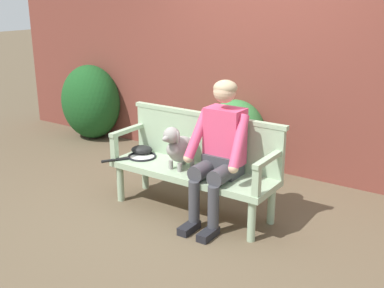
{
  "coord_description": "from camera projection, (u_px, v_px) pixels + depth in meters",
  "views": [
    {
      "loc": [
        2.35,
        -3.49,
        2.04
      ],
      "look_at": [
        0.0,
        0.0,
        0.68
      ],
      "focal_mm": 44.72,
      "sensor_mm": 36.0,
      "label": 1
    }
  ],
  "objects": [
    {
      "name": "ground_plane",
      "position": [
        192.0,
        211.0,
        4.63
      ],
      "size": [
        40.0,
        40.0,
        0.0
      ],
      "primitive_type": "plane",
      "color": "brown"
    },
    {
      "name": "brick_garden_fence",
      "position": [
        268.0,
        71.0,
        5.53
      ],
      "size": [
        8.0,
        0.3,
        2.29
      ],
      "primitive_type": "cube",
      "color": "brown",
      "rests_on": "ground"
    },
    {
      "name": "hedge_bush_far_left",
      "position": [
        221.0,
        143.0,
        5.68
      ],
      "size": [
        1.07,
        0.93,
        0.61
      ],
      "primitive_type": "ellipsoid",
      "color": "#337538",
      "rests_on": "ground"
    },
    {
      "name": "hedge_bush_mid_left",
      "position": [
        91.0,
        102.0,
        6.8
      ],
      "size": [
        0.89,
        0.74,
        1.05
      ],
      "primitive_type": "ellipsoid",
      "color": "#194C1E",
      "rests_on": "ground"
    },
    {
      "name": "hedge_bush_mid_right",
      "position": [
        235.0,
        135.0,
        5.62
      ],
      "size": [
        0.73,
        0.72,
        0.84
      ],
      "primitive_type": "ellipsoid",
      "color": "#337538",
      "rests_on": "ground"
    },
    {
      "name": "garden_bench",
      "position": [
        192.0,
        175.0,
        4.51
      ],
      "size": [
        1.64,
        0.51,
        0.43
      ],
      "color": "#9EB793",
      "rests_on": "ground"
    },
    {
      "name": "bench_backrest",
      "position": [
        205.0,
        138.0,
        4.6
      ],
      "size": [
        1.68,
        0.06,
        0.5
      ],
      "color": "#9EB793",
      "rests_on": "garden_bench"
    },
    {
      "name": "bench_armrest_left_end",
      "position": [
        123.0,
        137.0,
        4.78
      ],
      "size": [
        0.06,
        0.51,
        0.28
      ],
      "color": "#9EB793",
      "rests_on": "garden_bench"
    },
    {
      "name": "bench_armrest_right_end",
      "position": [
        264.0,
        168.0,
        3.95
      ],
      "size": [
        0.06,
        0.51,
        0.28
      ],
      "color": "#9EB793",
      "rests_on": "garden_bench"
    },
    {
      "name": "person_seated",
      "position": [
        220.0,
        148.0,
        4.24
      ],
      "size": [
        0.56,
        0.66,
        1.3
      ],
      "color": "black",
      "rests_on": "ground"
    },
    {
      "name": "dog_on_bench",
      "position": [
        179.0,
        147.0,
        4.45
      ],
      "size": [
        0.23,
        0.43,
        0.43
      ],
      "color": "gray",
      "rests_on": "garden_bench"
    },
    {
      "name": "tennis_racket",
      "position": [
        139.0,
        157.0,
        4.8
      ],
      "size": [
        0.43,
        0.56,
        0.03
      ],
      "color": "black",
      "rests_on": "garden_bench"
    },
    {
      "name": "baseball_glove",
      "position": [
        142.0,
        150.0,
        4.9
      ],
      "size": [
        0.28,
        0.26,
        0.09
      ],
      "primitive_type": "ellipsoid",
      "rotation": [
        0.0,
        0.0,
        0.54
      ],
      "color": "black",
      "rests_on": "garden_bench"
    }
  ]
}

